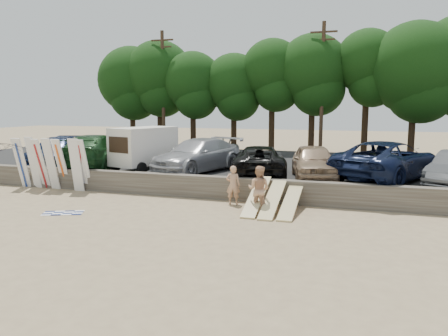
{
  "coord_description": "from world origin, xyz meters",
  "views": [
    {
      "loc": [
        5.04,
        -14.89,
        4.08
      ],
      "look_at": [
        -0.82,
        3.0,
        1.39
      ],
      "focal_mm": 35.0,
      "sensor_mm": 36.0,
      "label": 1
    }
  ],
  "objects": [
    {
      "name": "surfboard_low_0",
      "position": [
        1.04,
        1.42,
        0.57
      ],
      "size": [
        0.56,
        2.82,
        1.15
      ],
      "primitive_type": "cube",
      "rotation": [
        0.37,
        0.0,
        0.0
      ],
      "color": "beige",
      "rests_on": "ground"
    },
    {
      "name": "box_trailer",
      "position": [
        -6.16,
        5.67,
        1.96
      ],
      "size": [
        2.75,
        3.88,
        2.25
      ],
      "rotation": [
        0.0,
        0.0,
        -0.28
      ],
      "color": "white",
      "rests_on": "parking_lot"
    },
    {
      "name": "parking_lot",
      "position": [
        0.0,
        10.5,
        0.35
      ],
      "size": [
        44.0,
        14.5,
        0.7
      ],
      "primitive_type": "cube",
      "color": "#282828",
      "rests_on": "ground"
    },
    {
      "name": "car_0",
      "position": [
        -12.21,
        6.28,
        1.47
      ],
      "size": [
        3.59,
        5.72,
        1.54
      ],
      "primitive_type": "imported",
      "rotation": [
        0.0,
        0.0,
        0.29
      ],
      "color": "#132043",
      "rests_on": "parking_lot"
    },
    {
      "name": "gear_bag",
      "position": [
        2.25,
        2.29,
        0.11
      ],
      "size": [
        0.3,
        0.25,
        0.22
      ],
      "primitive_type": "cube",
      "rotation": [
        0.0,
        0.0,
        -0.01
      ],
      "color": "orange",
      "rests_on": "ground"
    },
    {
      "name": "car_2",
      "position": [
        -3.26,
        5.99,
        1.54
      ],
      "size": [
        3.97,
        6.24,
        1.68
      ],
      "primitive_type": "imported",
      "rotation": [
        0.0,
        0.0,
        -0.3
      ],
      "color": "#A1A2A7",
      "rests_on": "parking_lot"
    },
    {
      "name": "surfboard_upright_4",
      "position": [
        -9.04,
        2.64,
        1.25
      ],
      "size": [
        0.53,
        0.82,
        2.51
      ],
      "primitive_type": "cube",
      "rotation": [
        0.29,
        0.0,
        -0.04
      ],
      "color": "white",
      "rests_on": "ground"
    },
    {
      "name": "treeline",
      "position": [
        1.02,
        17.49,
        6.57
      ],
      "size": [
        32.75,
        6.6,
        9.26
      ],
      "color": "#382616",
      "rests_on": "parking_lot"
    },
    {
      "name": "utility_poles",
      "position": [
        2.0,
        16.0,
        5.43
      ],
      "size": [
        25.8,
        0.26,
        9.0
      ],
      "color": "#473321",
      "rests_on": "parking_lot"
    },
    {
      "name": "surfboard_low_2",
      "position": [
        2.39,
        1.45,
        0.44
      ],
      "size": [
        0.56,
        2.91,
        0.88
      ],
      "primitive_type": "cube",
      "rotation": [
        0.27,
        0.0,
        0.0
      ],
      "color": "beige",
      "rests_on": "ground"
    },
    {
      "name": "surfboard_upright_3",
      "position": [
        -9.49,
        2.44,
        1.27
      ],
      "size": [
        0.52,
        0.67,
        2.54
      ],
      "primitive_type": "cube",
      "rotation": [
        0.23,
        0.0,
        -0.03
      ],
      "color": "white",
      "rests_on": "ground"
    },
    {
      "name": "beach_towel",
      "position": [
        -5.9,
        -1.32,
        0.01
      ],
      "size": [
        1.98,
        1.98,
        0.0
      ],
      "primitive_type": "plane",
      "rotation": [
        0.0,
        0.0,
        0.42
      ],
      "color": "white",
      "rests_on": "ground"
    },
    {
      "name": "beachgoer_a",
      "position": [
        -0.15,
        2.16,
        0.82
      ],
      "size": [
        0.64,
        0.47,
        1.63
      ],
      "primitive_type": "imported",
      "rotation": [
        0.0,
        0.0,
        3.27
      ],
      "color": "tan",
      "rests_on": "ground"
    },
    {
      "name": "car_5",
      "position": [
        5.95,
        6.19,
        1.6
      ],
      "size": [
        5.41,
        7.13,
        1.8
      ],
      "primitive_type": "imported",
      "rotation": [
        0.0,
        0.0,
        2.71
      ],
      "color": "#0E1633",
      "rests_on": "parking_lot"
    },
    {
      "name": "surfboard_upright_7",
      "position": [
        -7.75,
        2.59,
        1.26
      ],
      "size": [
        0.56,
        0.81,
        2.52
      ],
      "primitive_type": "cube",
      "rotation": [
        0.28,
        0.0,
        0.08
      ],
      "color": "white",
      "rests_on": "ground"
    },
    {
      "name": "ground",
      "position": [
        0.0,
        0.0,
        0.0
      ],
      "size": [
        120.0,
        120.0,
        0.0
      ],
      "primitive_type": "plane",
      "color": "tan",
      "rests_on": "ground"
    },
    {
      "name": "car_1",
      "position": [
        -9.15,
        5.88,
        1.61
      ],
      "size": [
        3.86,
        6.65,
        1.81
      ],
      "primitive_type": "imported",
      "rotation": [
        0.0,
        0.0,
        3.36
      ],
      "color": "#153B18",
      "rests_on": "parking_lot"
    },
    {
      "name": "cooler",
      "position": [
        2.16,
        2.4,
        0.16
      ],
      "size": [
        0.42,
        0.36,
        0.32
      ],
      "primitive_type": "cube",
      "rotation": [
        0.0,
        0.0,
        -0.16
      ],
      "color": "#23812C",
      "rests_on": "ground"
    },
    {
      "name": "surfboard_upright_1",
      "position": [
        -10.63,
        2.54,
        1.28
      ],
      "size": [
        0.55,
        0.58,
        2.57
      ],
      "primitive_type": "cube",
      "rotation": [
        0.18,
        0.0,
        -0.1
      ],
      "color": "white",
      "rests_on": "ground"
    },
    {
      "name": "surfboard_upright_2",
      "position": [
        -10.09,
        2.45,
        1.25
      ],
      "size": [
        0.53,
        0.84,
        2.5
      ],
      "primitive_type": "cube",
      "rotation": [
        0.3,
        0.0,
        -0.03
      ],
      "color": "white",
      "rests_on": "ground"
    },
    {
      "name": "beachgoer_b",
      "position": [
        1.2,
        1.12,
        0.91
      ],
      "size": [
        0.96,
        0.79,
        1.82
      ],
      "primitive_type": "imported",
      "rotation": [
        0.0,
        0.0,
        3.02
      ],
      "color": "tan",
      "rests_on": "ground"
    },
    {
      "name": "car_3",
      "position": [
        0.12,
        5.69,
        1.43
      ],
      "size": [
        3.59,
        5.69,
        1.46
      ],
      "primitive_type": "imported",
      "rotation": [
        0.0,
        0.0,
        3.38
      ],
      "color": "black",
      "rests_on": "parking_lot"
    },
    {
      "name": "surfboard_low_1",
      "position": [
        1.7,
        1.36,
        0.51
      ],
      "size": [
        0.56,
        2.87,
        1.02
      ],
      "primitive_type": "cube",
      "rotation": [
        0.32,
        0.0,
        0.0
      ],
      "color": "beige",
      "rests_on": "ground"
    },
    {
      "name": "surfboard_upright_5",
      "position": [
        -8.0,
        2.39,
        1.28
      ],
      "size": [
        0.57,
        0.6,
        2.57
      ],
      "primitive_type": "cube",
      "rotation": [
        0.18,
        0.0,
        0.14
      ],
      "color": "white",
      "rests_on": "ground"
    },
    {
      "name": "car_4",
      "position": [
        2.76,
        5.53,
        1.5
      ],
      "size": [
        2.85,
        4.98,
        1.6
      ],
      "primitive_type": "imported",
      "rotation": [
        0.0,
        0.0,
        0.22
      ],
      "color": "#A08266",
      "rests_on": "parking_lot"
    },
    {
      "name": "surfboard_upright_0",
      "position": [
        -11.24,
        2.4,
        1.26
      ],
      "size": [
        0.58,
        0.82,
        2.52
      ],
      "primitive_type": "cube",
      "rotation": [
        0.28,
        0.0,
        0.11
      ],
      "color": "white",
      "rests_on": "ground"
    },
    {
      "name": "seawall",
      "position": [
        0.0,
        3.0,
        0.5
      ],
      "size": [
        44.0,
        0.5,
        1.0
      ],
      "primitive_type": "cube",
      "color": "#6B6356",
      "rests_on": "ground"
    },
    {
      "name": "surfboard_upright_6",
      "position": [
        -7.92,
        2.55,
        1.27
      ],
      "size": [
        0.52,
        0.73,
        2.53
      ],
      "primitive_type": "cube",
      "rotation": [
        0.26,
        0.0,
        -0.03
      ],
      "color": "white",
      "rests_on": "ground"
    }
  ]
}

